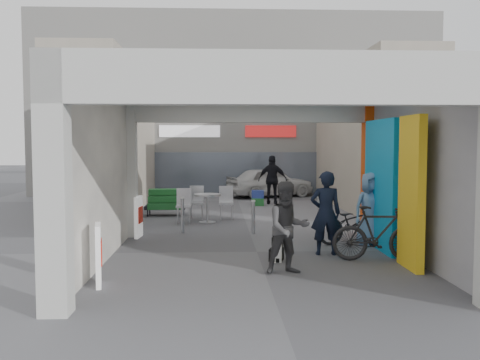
{
  "coord_description": "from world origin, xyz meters",
  "views": [
    {
      "loc": [
        -0.85,
        -11.13,
        2.3
      ],
      "look_at": [
        -0.31,
        1.0,
        1.46
      ],
      "focal_mm": 40.0,
      "sensor_mm": 36.0,
      "label": 1
    }
  ],
  "objects_px": {
    "man_crates": "(273,180)",
    "white_van": "(270,182)",
    "border_collie": "(277,248)",
    "man_elderly": "(371,209)",
    "produce_stand": "(165,205)",
    "man_with_dog": "(326,213)",
    "bicycle_front": "(355,222)",
    "man_back_turned": "(288,228)",
    "cafe_set": "(203,209)",
    "bicycle_rear": "(378,234)"
  },
  "relations": [
    {
      "from": "man_crates",
      "to": "white_van",
      "type": "height_order",
      "value": "man_crates"
    },
    {
      "from": "border_collie",
      "to": "man_elderly",
      "type": "xyz_separation_m",
      "value": [
        2.28,
        1.54,
        0.56
      ]
    },
    {
      "from": "produce_stand",
      "to": "man_elderly",
      "type": "xyz_separation_m",
      "value": [
        5.07,
        -5.18,
        0.49
      ]
    },
    {
      "from": "white_van",
      "to": "man_with_dog",
      "type": "bearing_deg",
      "value": 157.98
    },
    {
      "from": "man_crates",
      "to": "bicycle_front",
      "type": "relative_size",
      "value": 0.99
    },
    {
      "from": "white_van",
      "to": "man_back_turned",
      "type": "bearing_deg",
      "value": 153.78
    },
    {
      "from": "cafe_set",
      "to": "man_elderly",
      "type": "height_order",
      "value": "man_elderly"
    },
    {
      "from": "produce_stand",
      "to": "border_collie",
      "type": "xyz_separation_m",
      "value": [
        2.8,
        -6.72,
        -0.07
      ]
    },
    {
      "from": "man_elderly",
      "to": "bicycle_rear",
      "type": "xyz_separation_m",
      "value": [
        -0.3,
        -1.58,
        -0.28
      ]
    },
    {
      "from": "produce_stand",
      "to": "border_collie",
      "type": "bearing_deg",
      "value": -46.67
    },
    {
      "from": "border_collie",
      "to": "bicycle_front",
      "type": "relative_size",
      "value": 0.35
    },
    {
      "from": "bicycle_rear",
      "to": "white_van",
      "type": "xyz_separation_m",
      "value": [
        -0.88,
        12.47,
        0.1
      ]
    },
    {
      "from": "man_back_turned",
      "to": "bicycle_rear",
      "type": "relative_size",
      "value": 0.91
    },
    {
      "from": "produce_stand",
      "to": "man_with_dog",
      "type": "distance_m",
      "value": 7.27
    },
    {
      "from": "bicycle_front",
      "to": "white_van",
      "type": "xyz_separation_m",
      "value": [
        -0.88,
        10.67,
        0.15
      ]
    },
    {
      "from": "produce_stand",
      "to": "white_van",
      "type": "distance_m",
      "value": 6.92
    },
    {
      "from": "man_with_dog",
      "to": "white_van",
      "type": "bearing_deg",
      "value": -87.36
    },
    {
      "from": "man_back_turned",
      "to": "man_with_dog",
      "type": "bearing_deg",
      "value": 46.64
    },
    {
      "from": "man_with_dog",
      "to": "white_van",
      "type": "height_order",
      "value": "man_with_dog"
    },
    {
      "from": "produce_stand",
      "to": "man_with_dog",
      "type": "xyz_separation_m",
      "value": [
        3.86,
        -6.13,
        0.53
      ]
    },
    {
      "from": "border_collie",
      "to": "white_van",
      "type": "distance_m",
      "value": 12.48
    },
    {
      "from": "produce_stand",
      "to": "white_van",
      "type": "bearing_deg",
      "value": 76.43
    },
    {
      "from": "cafe_set",
      "to": "border_collie",
      "type": "xyz_separation_m",
      "value": [
        1.57,
        -5.48,
        -0.09
      ]
    },
    {
      "from": "man_crates",
      "to": "man_elderly",
      "type": "bearing_deg",
      "value": 107.35
    },
    {
      "from": "produce_stand",
      "to": "bicycle_front",
      "type": "xyz_separation_m",
      "value": [
        4.77,
        -4.96,
        0.16
      ]
    },
    {
      "from": "man_elderly",
      "to": "bicycle_front",
      "type": "relative_size",
      "value": 0.89
    },
    {
      "from": "cafe_set",
      "to": "man_crates",
      "type": "distance_m",
      "value": 5.02
    },
    {
      "from": "man_crates",
      "to": "bicycle_rear",
      "type": "height_order",
      "value": "man_crates"
    },
    {
      "from": "produce_stand",
      "to": "bicycle_front",
      "type": "distance_m",
      "value": 6.89
    },
    {
      "from": "man_with_dog",
      "to": "man_crates",
      "type": "height_order",
      "value": "man_crates"
    },
    {
      "from": "border_collie",
      "to": "bicycle_front",
      "type": "distance_m",
      "value": 2.66
    },
    {
      "from": "white_van",
      "to": "produce_stand",
      "type": "bearing_deg",
      "value": 123.84
    },
    {
      "from": "man_back_turned",
      "to": "bicycle_front",
      "type": "bearing_deg",
      "value": 44.24
    },
    {
      "from": "man_with_dog",
      "to": "white_van",
      "type": "relative_size",
      "value": 0.46
    },
    {
      "from": "border_collie",
      "to": "man_elderly",
      "type": "bearing_deg",
      "value": 52.22
    },
    {
      "from": "border_collie",
      "to": "man_crates",
      "type": "bearing_deg",
      "value": 102.66
    },
    {
      "from": "white_van",
      "to": "cafe_set",
      "type": "bearing_deg",
      "value": 137.14
    },
    {
      "from": "produce_stand",
      "to": "bicycle_rear",
      "type": "xyz_separation_m",
      "value": [
        4.77,
        -6.76,
        0.21
      ]
    },
    {
      "from": "man_with_dog",
      "to": "bicycle_front",
      "type": "relative_size",
      "value": 0.93
    },
    {
      "from": "man_crates",
      "to": "bicycle_front",
      "type": "height_order",
      "value": "man_crates"
    },
    {
      "from": "man_with_dog",
      "to": "man_back_turned",
      "type": "xyz_separation_m",
      "value": [
        -0.99,
        -1.55,
        -0.05
      ]
    },
    {
      "from": "man_crates",
      "to": "bicycle_rear",
      "type": "bearing_deg",
      "value": 104.16
    },
    {
      "from": "cafe_set",
      "to": "man_with_dog",
      "type": "xyz_separation_m",
      "value": [
        2.64,
        -4.89,
        0.51
      ]
    },
    {
      "from": "produce_stand",
      "to": "bicycle_front",
      "type": "height_order",
      "value": "bicycle_front"
    },
    {
      "from": "man_with_dog",
      "to": "man_back_turned",
      "type": "bearing_deg",
      "value": 60.27
    },
    {
      "from": "man_crates",
      "to": "bicycle_front",
      "type": "xyz_separation_m",
      "value": [
        1.04,
        -8.03,
        -0.43
      ]
    },
    {
      "from": "man_with_dog",
      "to": "man_elderly",
      "type": "xyz_separation_m",
      "value": [
        1.21,
        0.95,
        -0.04
      ]
    },
    {
      "from": "bicycle_front",
      "to": "man_crates",
      "type": "bearing_deg",
      "value": -7.35
    },
    {
      "from": "bicycle_front",
      "to": "produce_stand",
      "type": "bearing_deg",
      "value": 29.18
    },
    {
      "from": "cafe_set",
      "to": "man_back_turned",
      "type": "relative_size",
      "value": 1.01
    }
  ]
}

